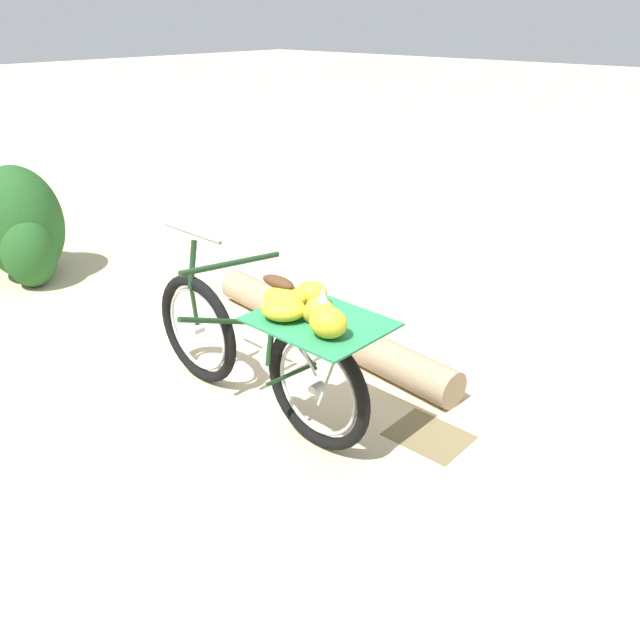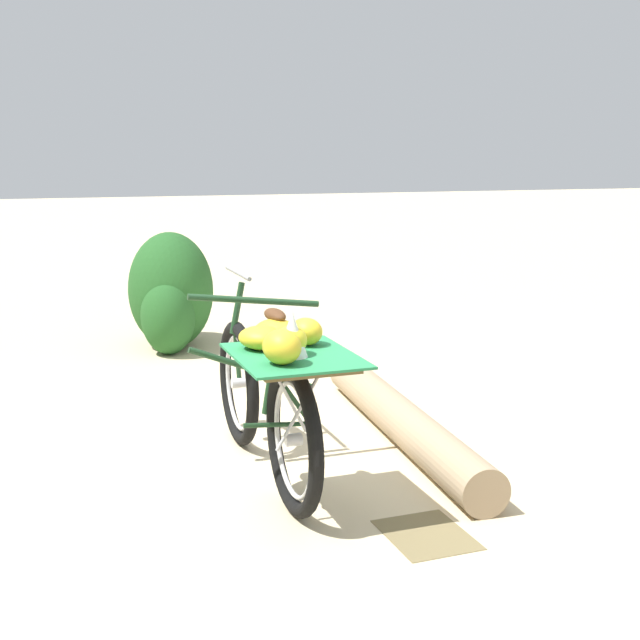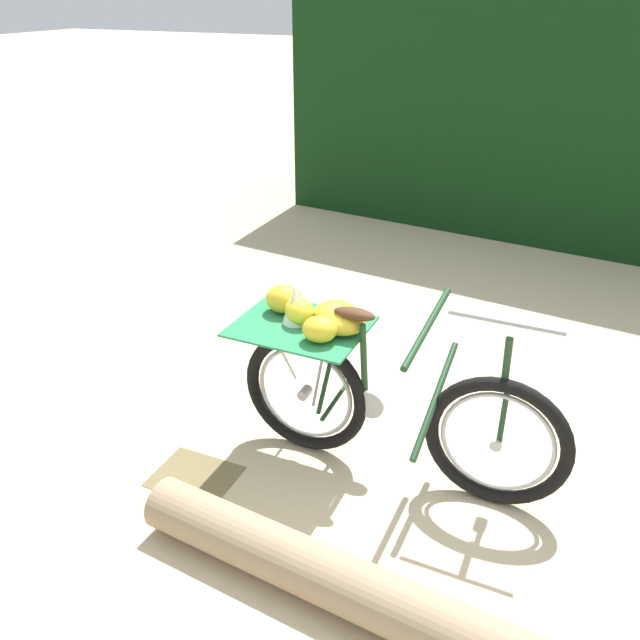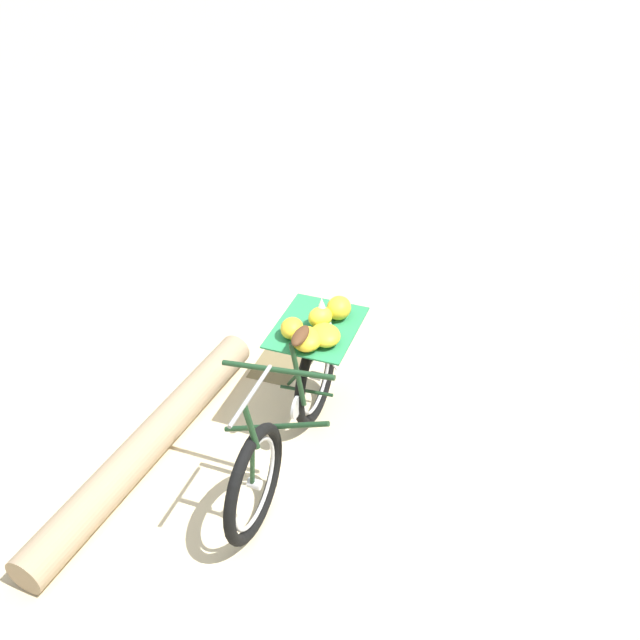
% 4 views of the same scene
% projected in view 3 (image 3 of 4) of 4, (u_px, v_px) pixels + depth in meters
% --- Properties ---
extents(ground_plane, '(60.00, 60.00, 0.00)m').
position_uv_depth(ground_plane, '(411.00, 459.00, 3.68)').
color(ground_plane, beige).
extents(foliage_hedge, '(5.33, 1.50, 2.70)m').
position_uv_depth(foliage_hedge, '(543.00, 101.00, 6.46)').
color(foliage_hedge, black).
rests_on(foliage_hedge, ground_plane).
extents(bicycle, '(1.78, 0.71, 1.03)m').
position_uv_depth(bicycle, '(371.00, 386.00, 3.42)').
color(bicycle, black).
rests_on(bicycle, ground_plane).
extents(fallen_log, '(2.31, 0.47, 0.25)m').
position_uv_depth(fallen_log, '(376.00, 598.00, 2.70)').
color(fallen_log, '#9E8466').
rests_on(fallen_log, ground_plane).
extents(leaf_litter_patch, '(0.44, 0.36, 0.01)m').
position_uv_depth(leaf_litter_patch, '(195.00, 476.00, 3.55)').
color(leaf_litter_patch, olive).
rests_on(leaf_litter_patch, ground_plane).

